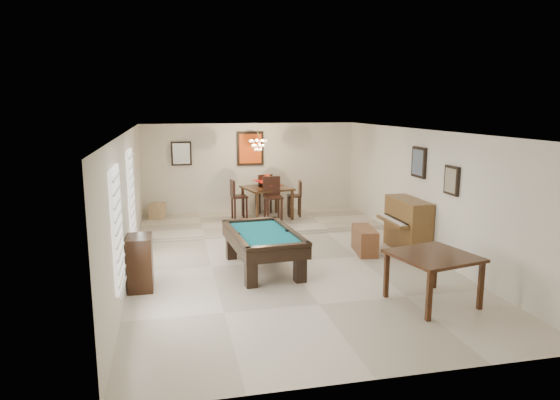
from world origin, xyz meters
name	(u,v)px	position (x,y,z in m)	size (l,w,h in m)	color
ground_plane	(286,262)	(0.00, 0.00, -0.01)	(6.00, 9.00, 0.02)	beige
wall_back	(250,170)	(0.00, 4.50, 1.30)	(6.00, 0.04, 2.60)	silver
wall_front	(380,271)	(0.00, -4.50, 1.30)	(6.00, 0.04, 2.60)	silver
wall_left	(128,205)	(-3.00, 0.00, 1.30)	(0.04, 9.00, 2.60)	silver
wall_right	(426,192)	(3.00, 0.00, 1.30)	(0.04, 9.00, 2.60)	silver
ceiling	(287,131)	(0.00, 0.00, 2.60)	(6.00, 9.00, 0.04)	white
dining_step	(258,222)	(0.00, 3.25, 0.06)	(6.00, 2.50, 0.12)	beige
window_left_front	(117,227)	(-2.97, -2.20, 1.40)	(0.06, 1.00, 1.70)	white
window_left_rear	(131,194)	(-2.97, 0.60, 1.40)	(0.06, 1.00, 1.70)	white
pool_table	(263,251)	(-0.54, -0.37, 0.36)	(1.16, 2.15, 0.72)	black
square_table	(432,279)	(1.76, -2.57, 0.40)	(1.16, 1.16, 0.80)	black
upright_piano	(402,225)	(2.60, 0.23, 0.56)	(0.75, 1.35, 1.12)	brown
piano_bench	(365,240)	(1.77, 0.26, 0.27)	(0.38, 0.97, 0.54)	brown
apothecary_chest	(140,263)	(-2.77, -0.93, 0.46)	(0.41, 0.62, 0.93)	black
dining_table	(267,200)	(0.28, 3.47, 0.60)	(1.15, 1.15, 0.95)	black
flower_vase	(267,178)	(0.28, 3.47, 1.19)	(0.13, 0.13, 0.23)	red
dining_chair_south	(273,201)	(0.29, 2.71, 0.72)	(0.45, 0.45, 1.20)	black
dining_chair_north	(263,193)	(0.31, 4.17, 0.67)	(0.41, 0.41, 1.10)	black
dining_chair_west	(239,200)	(-0.47, 3.44, 0.65)	(0.39, 0.39, 1.06)	black
dining_chair_east	(294,199)	(1.04, 3.50, 0.60)	(0.36, 0.36, 0.97)	black
corner_bench	(157,211)	(-2.61, 4.05, 0.32)	(0.36, 0.45, 0.40)	tan
chandelier	(258,141)	(0.00, 3.20, 2.20)	(0.44, 0.44, 0.60)	#FFE5B2
back_painting	(250,149)	(0.00, 4.46, 1.90)	(0.75, 0.06, 0.95)	#D84C14
back_mirror	(181,154)	(-1.90, 4.46, 1.80)	(0.55, 0.06, 0.65)	white
right_picture_upper	(419,162)	(2.96, 0.30, 1.90)	(0.06, 0.55, 0.65)	slate
right_picture_lower	(452,180)	(2.96, -1.00, 1.70)	(0.06, 0.45, 0.55)	gray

